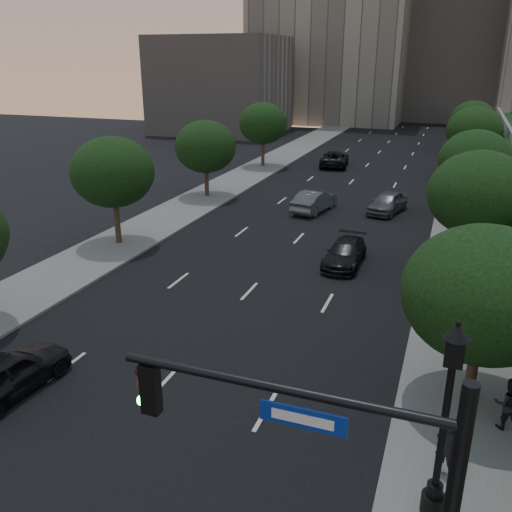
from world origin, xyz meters
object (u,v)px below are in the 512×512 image
at_px(sedan_far_right, 388,202).
at_px(pedestrian_a, 447,447).
at_px(sedan_far_left, 334,159).
at_px(sedan_near_right, 345,253).
at_px(sedan_mid_left, 314,201).
at_px(street_lamp, 443,432).
at_px(sedan_near_left, 8,373).
at_px(pedestrian_b, 508,404).
at_px(pedestrian_c, 446,280).

relative_size(sedan_far_right, pedestrian_a, 2.73).
bearing_deg(pedestrian_a, sedan_far_left, -61.03).
xyz_separation_m(sedan_near_right, pedestrian_a, (5.95, -15.42, 0.33)).
height_order(sedan_mid_left, sedan_far_left, sedan_far_left).
xyz_separation_m(sedan_mid_left, sedan_far_right, (5.28, 1.54, -0.01)).
relative_size(sedan_far_left, sedan_near_right, 1.25).
xyz_separation_m(street_lamp, sedan_mid_left, (-10.18, 27.39, -1.82)).
relative_size(sedan_near_left, pedestrian_a, 2.71).
relative_size(street_lamp, sedan_mid_left, 1.14).
bearing_deg(sedan_near_left, street_lamp, -177.59).
bearing_deg(sedan_far_right, street_lamp, -67.68).
bearing_deg(sedan_far_right, pedestrian_b, -61.80).
relative_size(street_lamp, pedestrian_b, 3.21).
relative_size(sedan_near_right, sedan_far_right, 1.00).
distance_m(sedan_mid_left, pedestrian_c, 16.60).
distance_m(sedan_far_left, sedan_far_right, 18.44).
height_order(street_lamp, sedan_near_right, street_lamp).
height_order(street_lamp, pedestrian_c, street_lamp).
height_order(street_lamp, sedan_mid_left, street_lamp).
xyz_separation_m(pedestrian_a, pedestrian_b, (1.69, 2.74, 0.01)).
distance_m(sedan_near_left, sedan_near_right, 18.47).
distance_m(street_lamp, pedestrian_a, 2.27).
bearing_deg(sedan_near_right, sedan_far_right, 86.41).
distance_m(street_lamp, sedan_near_right, 18.03).
relative_size(sedan_far_left, pedestrian_a, 3.41).
distance_m(street_lamp, sedan_far_right, 29.40).
xyz_separation_m(street_lamp, pedestrian_c, (-0.23, 14.10, -1.65)).
xyz_separation_m(pedestrian_a, pedestrian_c, (-0.46, 12.54, -0.03)).
bearing_deg(sedan_mid_left, sedan_far_left, -71.68).
height_order(sedan_mid_left, pedestrian_b, pedestrian_b).
distance_m(sedan_near_left, sedan_far_left, 45.11).
relative_size(sedan_near_left, pedestrian_c, 2.80).
xyz_separation_m(sedan_near_left, sedan_far_right, (9.28, 28.36, 0.00)).
distance_m(sedan_near_right, sedan_far_right, 11.97).
xyz_separation_m(street_lamp, pedestrian_a, (0.23, 1.57, -1.62)).
bearing_deg(sedan_mid_left, pedestrian_c, 137.37).
height_order(pedestrian_a, pedestrian_c, pedestrian_a).
bearing_deg(sedan_near_right, sedan_near_left, -116.93).
distance_m(sedan_near_left, sedan_far_right, 29.84).
xyz_separation_m(sedan_mid_left, pedestrian_c, (9.94, -13.29, 0.18)).
relative_size(pedestrian_a, pedestrian_c, 1.03).
bearing_deg(pedestrian_b, sedan_mid_left, -70.48).
bearing_deg(pedestrian_c, sedan_mid_left, -68.50).
bearing_deg(sedan_mid_left, pedestrian_b, 128.22).
bearing_deg(sedan_far_right, pedestrian_a, -66.67).
relative_size(pedestrian_b, pedestrian_c, 1.04).
height_order(sedan_near_left, sedan_near_right, sedan_near_left).
height_order(sedan_mid_left, sedan_near_right, sedan_mid_left).
height_order(sedan_mid_left, sedan_far_right, sedan_mid_left).
distance_m(sedan_mid_left, sedan_near_right, 11.32).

